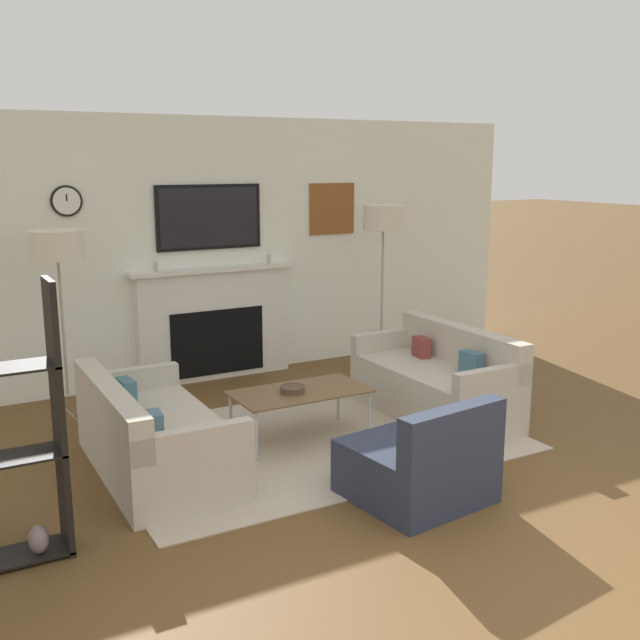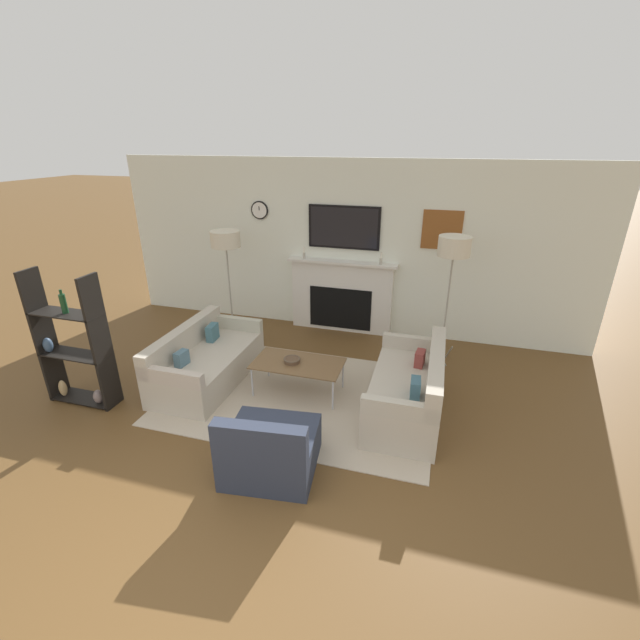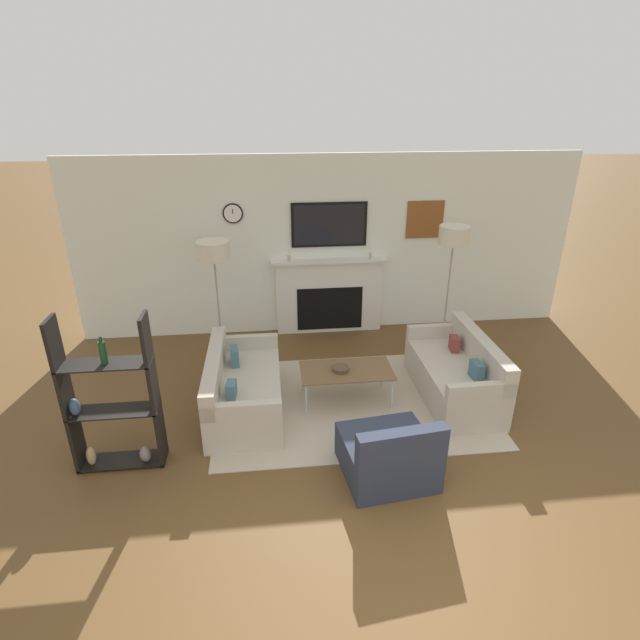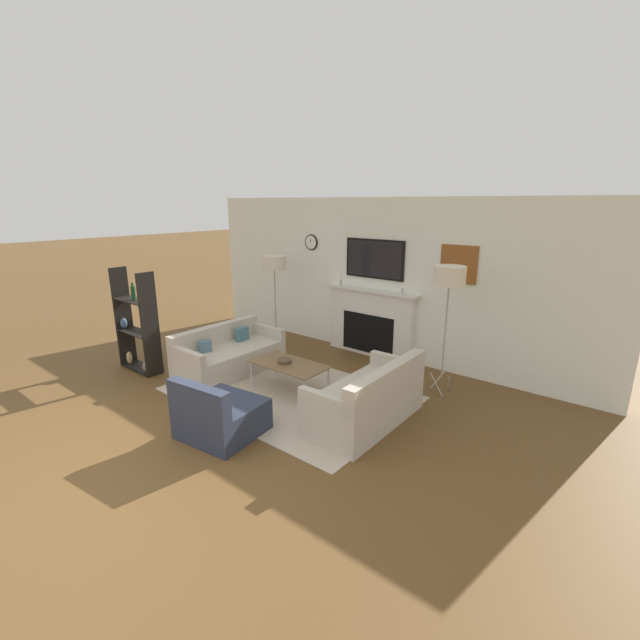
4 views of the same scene
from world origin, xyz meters
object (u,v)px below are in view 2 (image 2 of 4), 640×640
(couch_left, at_px, (206,362))
(floor_lamp_right, at_px, (454,248))
(coffee_table, at_px, (298,365))
(floor_lamp_left, at_px, (226,240))
(shelf_unit, at_px, (73,348))
(armchair, at_px, (270,450))
(couch_right, at_px, (409,391))
(decorative_bowl, at_px, (292,360))

(couch_left, bearing_deg, floor_lamp_right, 25.56)
(coffee_table, xyz_separation_m, floor_lamp_left, (-1.59, 1.35, 1.15))
(coffee_table, bearing_deg, shelf_unit, -159.84)
(shelf_unit, bearing_deg, armchair, -10.34)
(couch_right, height_order, floor_lamp_left, floor_lamp_left)
(couch_right, relative_size, armchair, 1.74)
(floor_lamp_left, bearing_deg, decorative_bowl, -41.98)
(floor_lamp_right, bearing_deg, armchair, -118.79)
(armchair, xyz_separation_m, decorative_bowl, (-0.27, 1.37, 0.21))
(couch_right, distance_m, floor_lamp_right, 1.99)
(armchair, bearing_deg, couch_right, 48.48)
(couch_right, distance_m, floor_lamp_left, 3.50)
(floor_lamp_right, bearing_deg, shelf_unit, -151.48)
(armchair, distance_m, decorative_bowl, 1.41)
(armchair, xyz_separation_m, floor_lamp_right, (1.50, 2.73, 1.41))
(couch_right, bearing_deg, coffee_table, 177.47)
(couch_left, height_order, floor_lamp_left, floor_lamp_left)
(couch_right, xyz_separation_m, coffee_table, (-1.36, 0.06, 0.10))
(coffee_table, bearing_deg, floor_lamp_right, 38.60)
(shelf_unit, bearing_deg, decorative_bowl, 20.53)
(couch_right, xyz_separation_m, armchair, (-1.17, -1.32, -0.05))
(decorative_bowl, bearing_deg, shelf_unit, -159.47)
(armchair, distance_m, coffee_table, 1.40)
(coffee_table, bearing_deg, floor_lamp_left, 139.58)
(couch_right, height_order, decorative_bowl, couch_right)
(floor_lamp_right, distance_m, shelf_unit, 4.81)
(couch_left, distance_m, decorative_bowl, 1.20)
(couch_left, relative_size, coffee_table, 1.52)
(couch_right, distance_m, armchair, 1.76)
(coffee_table, xyz_separation_m, shelf_unit, (-2.45, -0.90, 0.32))
(floor_lamp_left, distance_m, shelf_unit, 2.55)
(armchair, relative_size, floor_lamp_right, 0.51)
(couch_left, height_order, decorative_bowl, couch_left)
(couch_left, height_order, armchair, armchair)
(decorative_bowl, distance_m, floor_lamp_right, 2.53)
(floor_lamp_left, distance_m, floor_lamp_right, 3.28)
(couch_left, height_order, floor_lamp_right, floor_lamp_right)
(couch_right, bearing_deg, shelf_unit, -167.59)
(couch_left, xyz_separation_m, decorative_bowl, (1.18, 0.05, 0.19))
(couch_right, xyz_separation_m, floor_lamp_left, (-2.95, 1.41, 1.25))
(floor_lamp_left, bearing_deg, couch_left, -76.77)
(floor_lamp_right, bearing_deg, decorative_bowl, -142.39)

